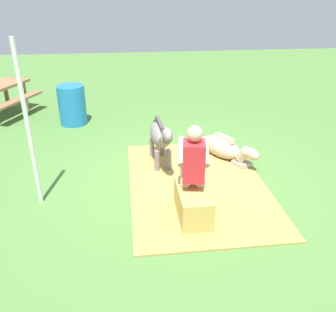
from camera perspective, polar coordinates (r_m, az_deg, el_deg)
name	(u,v)px	position (r m, az deg, el deg)	size (l,w,h in m)	color
ground_plane	(181,178)	(5.85, 2.15, -3.56)	(24.00, 24.00, 0.00)	#4C7A38
hay_patch	(197,184)	(5.68, 4.65, -4.45)	(3.12, 2.10, 0.02)	#AD8C47
hay_bale	(193,203)	(4.84, 4.00, -7.53)	(0.79, 0.40, 0.42)	tan
person_seated	(193,165)	(4.73, 4.03, -1.43)	(0.70, 0.48, 1.30)	#D8AD8C
pony_standing	(161,136)	(6.01, -1.16, 3.15)	(1.35, 0.38, 0.91)	slate
pony_lying	(225,148)	(6.53, 9.01, 1.26)	(1.31, 0.87, 0.42)	tan
water_barrel	(72,105)	(8.28, -15.00, 7.84)	(0.60, 0.60, 0.87)	#1E72B2
tent_pole_left	(28,128)	(5.07, -21.39, 4.20)	(0.06, 0.06, 2.30)	silver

